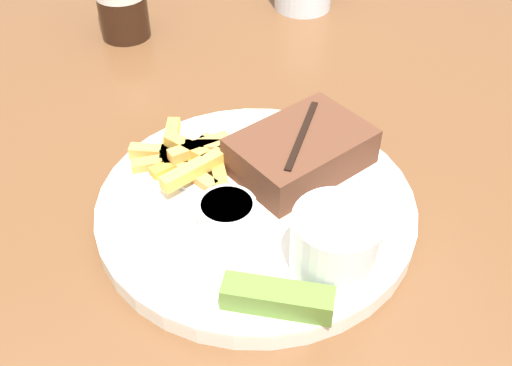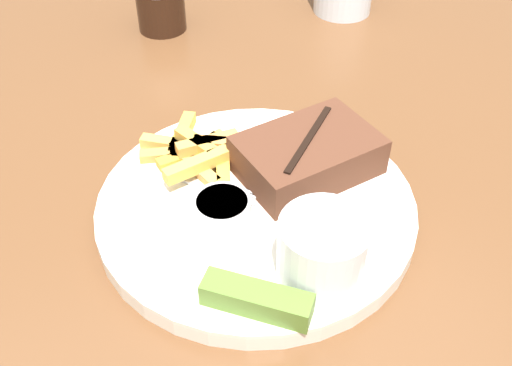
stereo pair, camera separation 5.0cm
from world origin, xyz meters
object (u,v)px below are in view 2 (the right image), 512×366
(dinner_plate, at_px, (256,207))
(fork_utensil, at_px, (183,177))
(steak_portion, at_px, (308,155))
(dipping_sauce_cup, at_px, (222,211))
(coleslaw_cup, at_px, (323,246))
(pickle_spear, at_px, (257,299))

(dinner_plate, xyz_separation_m, fork_utensil, (-0.06, 0.04, 0.01))
(steak_portion, xyz_separation_m, dipping_sauce_cup, (-0.08, -0.06, -0.00))
(coleslaw_cup, relative_size, pickle_spear, 0.83)
(dipping_sauce_cup, relative_size, fork_utensil, 0.40)
(dinner_plate, height_order, steak_portion, steak_portion)
(pickle_spear, xyz_separation_m, fork_utensil, (-0.05, 0.15, -0.01))
(coleslaw_cup, xyz_separation_m, dipping_sauce_cup, (-0.07, 0.06, -0.01))
(coleslaw_cup, distance_m, pickle_spear, 0.06)
(coleslaw_cup, bearing_deg, pickle_spear, -154.06)
(coleslaw_cup, xyz_separation_m, fork_utensil, (-0.10, 0.13, -0.03))
(steak_portion, bearing_deg, pickle_spear, -114.99)
(steak_portion, height_order, pickle_spear, steak_portion)
(fork_utensil, bearing_deg, pickle_spear, -41.44)
(dinner_plate, height_order, fork_utensil, fork_utensil)
(coleslaw_cup, distance_m, dipping_sauce_cup, 0.09)
(steak_portion, height_order, coleslaw_cup, coleslaw_cup)
(steak_portion, bearing_deg, dipping_sauce_cup, -145.48)
(dipping_sauce_cup, bearing_deg, coleslaw_cup, -42.18)
(dinner_plate, relative_size, dipping_sauce_cup, 5.79)
(steak_portion, xyz_separation_m, fork_utensil, (-0.11, 0.01, -0.02))
(coleslaw_cup, xyz_separation_m, pickle_spear, (-0.05, -0.03, -0.02))
(pickle_spear, bearing_deg, coleslaw_cup, 25.94)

